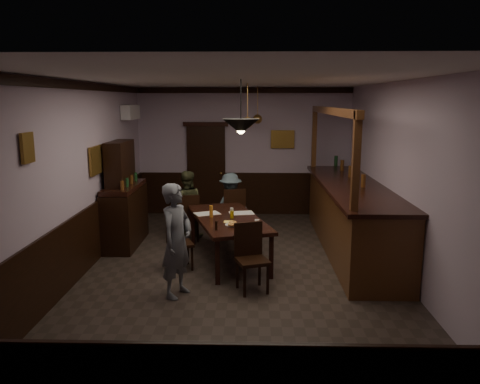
{
  "coord_description": "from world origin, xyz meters",
  "views": [
    {
      "loc": [
        0.18,
        -7.02,
        2.7
      ],
      "look_at": [
        -0.02,
        0.85,
        1.15
      ],
      "focal_mm": 35.0,
      "sensor_mm": 36.0,
      "label": 1
    }
  ],
  "objects_px": {
    "sideboard": "(124,204)",
    "person_standing": "(177,240)",
    "coffee_cup": "(257,222)",
    "pendant_brass_far": "(257,119)",
    "chair_near": "(251,254)",
    "person_seated_left": "(187,204)",
    "chair_far_right": "(234,211)",
    "person_seated_right": "(230,204)",
    "bar_counter": "(351,215)",
    "dining_table": "(228,221)",
    "chair_far_left": "(189,215)",
    "soda_can": "(232,214)",
    "pendant_brass_mid": "(247,123)",
    "pendant_iron": "(241,126)",
    "chair_side": "(176,240)"
  },
  "relations": [
    {
      "from": "pendant_iron",
      "to": "pendant_brass_mid",
      "type": "xyz_separation_m",
      "value": [
        0.08,
        1.69,
        -0.03
      ]
    },
    {
      "from": "chair_near",
      "to": "pendant_iron",
      "type": "height_order",
      "value": "pendant_iron"
    },
    {
      "from": "chair_far_left",
      "to": "person_seated_right",
      "type": "distance_m",
      "value": 0.96
    },
    {
      "from": "chair_side",
      "to": "soda_can",
      "type": "relative_size",
      "value": 7.43
    },
    {
      "from": "soda_can",
      "to": "pendant_brass_mid",
      "type": "height_order",
      "value": "pendant_brass_mid"
    },
    {
      "from": "chair_far_right",
      "to": "coffee_cup",
      "type": "relative_size",
      "value": 12.5
    },
    {
      "from": "chair_near",
      "to": "person_seated_left",
      "type": "relative_size",
      "value": 0.73
    },
    {
      "from": "chair_near",
      "to": "pendant_brass_far",
      "type": "relative_size",
      "value": 1.2
    },
    {
      "from": "chair_far_right",
      "to": "sideboard",
      "type": "xyz_separation_m",
      "value": [
        -2.04,
        -0.53,
        0.24
      ]
    },
    {
      "from": "chair_side",
      "to": "person_standing",
      "type": "bearing_deg",
      "value": 169.62
    },
    {
      "from": "pendant_iron",
      "to": "pendant_brass_mid",
      "type": "bearing_deg",
      "value": 87.28
    },
    {
      "from": "coffee_cup",
      "to": "pendant_brass_far",
      "type": "height_order",
      "value": "pendant_brass_far"
    },
    {
      "from": "person_seated_left",
      "to": "soda_can",
      "type": "bearing_deg",
      "value": 121.99
    },
    {
      "from": "chair_far_right",
      "to": "person_seated_left",
      "type": "distance_m",
      "value": 0.94
    },
    {
      "from": "dining_table",
      "to": "pendant_brass_mid",
      "type": "bearing_deg",
      "value": 71.02
    },
    {
      "from": "pendant_brass_far",
      "to": "person_seated_right",
      "type": "bearing_deg",
      "value": -122.06
    },
    {
      "from": "soda_can",
      "to": "pendant_brass_far",
      "type": "xyz_separation_m",
      "value": [
        0.45,
        2.52,
        1.49
      ]
    },
    {
      "from": "chair_near",
      "to": "person_seated_right",
      "type": "height_order",
      "value": "person_seated_right"
    },
    {
      "from": "chair_near",
      "to": "soda_can",
      "type": "xyz_separation_m",
      "value": [
        -0.32,
        1.23,
        0.28
      ]
    },
    {
      "from": "person_standing",
      "to": "pendant_brass_far",
      "type": "xyz_separation_m",
      "value": [
        1.15,
        4.0,
        1.5
      ]
    },
    {
      "from": "chair_far_right",
      "to": "chair_near",
      "type": "xyz_separation_m",
      "value": [
        0.34,
        -2.6,
        -0.01
      ]
    },
    {
      "from": "chair_side",
      "to": "bar_counter",
      "type": "xyz_separation_m",
      "value": [
        3.03,
        1.07,
        0.16
      ]
    },
    {
      "from": "chair_far_left",
      "to": "person_seated_right",
      "type": "bearing_deg",
      "value": -156.89
    },
    {
      "from": "dining_table",
      "to": "person_standing",
      "type": "bearing_deg",
      "value": -112.74
    },
    {
      "from": "chair_far_left",
      "to": "chair_far_right",
      "type": "relative_size",
      "value": 0.93
    },
    {
      "from": "pendant_brass_mid",
      "to": "chair_far_right",
      "type": "bearing_deg",
      "value": 123.01
    },
    {
      "from": "person_standing",
      "to": "pendant_brass_mid",
      "type": "relative_size",
      "value": 1.97
    },
    {
      "from": "pendant_brass_far",
      "to": "person_seated_left",
      "type": "bearing_deg",
      "value": -140.91
    },
    {
      "from": "person_seated_right",
      "to": "bar_counter",
      "type": "relative_size",
      "value": 0.27
    },
    {
      "from": "dining_table",
      "to": "chair_side",
      "type": "bearing_deg",
      "value": -150.23
    },
    {
      "from": "sideboard",
      "to": "pendant_brass_far",
      "type": "bearing_deg",
      "value": 33.69
    },
    {
      "from": "chair_near",
      "to": "bar_counter",
      "type": "relative_size",
      "value": 0.21
    },
    {
      "from": "sideboard",
      "to": "person_standing",
      "type": "bearing_deg",
      "value": -59.6
    },
    {
      "from": "soda_can",
      "to": "dining_table",
      "type": "bearing_deg",
      "value": 153.95
    },
    {
      "from": "chair_far_right",
      "to": "person_seated_right",
      "type": "height_order",
      "value": "person_seated_right"
    },
    {
      "from": "person_standing",
      "to": "pendant_brass_far",
      "type": "distance_m",
      "value": 4.42
    },
    {
      "from": "chair_near",
      "to": "soda_can",
      "type": "distance_m",
      "value": 1.3
    },
    {
      "from": "chair_far_right",
      "to": "bar_counter",
      "type": "distance_m",
      "value": 2.29
    },
    {
      "from": "chair_side",
      "to": "bar_counter",
      "type": "relative_size",
      "value": 0.19
    },
    {
      "from": "sideboard",
      "to": "pendant_brass_mid",
      "type": "relative_size",
      "value": 2.43
    },
    {
      "from": "dining_table",
      "to": "person_seated_right",
      "type": "relative_size",
      "value": 1.91
    },
    {
      "from": "chair_far_left",
      "to": "person_seated_left",
      "type": "bearing_deg",
      "value": -85.51
    },
    {
      "from": "chair_side",
      "to": "pendant_brass_far",
      "type": "relative_size",
      "value": 1.1
    },
    {
      "from": "chair_side",
      "to": "person_seated_left",
      "type": "xyz_separation_m",
      "value": [
        -0.07,
        1.82,
        0.18
      ]
    },
    {
      "from": "dining_table",
      "to": "person_seated_left",
      "type": "height_order",
      "value": "person_seated_left"
    },
    {
      "from": "chair_far_left",
      "to": "soda_can",
      "type": "distance_m",
      "value": 1.46
    },
    {
      "from": "soda_can",
      "to": "sideboard",
      "type": "distance_m",
      "value": 2.23
    },
    {
      "from": "chair_near",
      "to": "sideboard",
      "type": "bearing_deg",
      "value": 119.86
    },
    {
      "from": "sideboard",
      "to": "dining_table",
      "type": "bearing_deg",
      "value": -22.27
    },
    {
      "from": "dining_table",
      "to": "chair_near",
      "type": "height_order",
      "value": "chair_near"
    }
  ]
}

